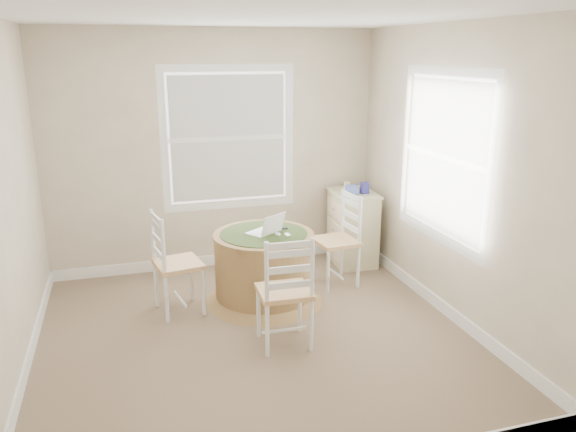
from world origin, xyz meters
name	(u,v)px	position (x,y,z in m)	size (l,w,h in m)	color
room	(268,184)	(0.17, 0.16, 1.30)	(3.64, 3.64, 2.64)	#77664B
round_table	(264,264)	(0.26, 0.70, 0.38)	(1.15, 1.15, 0.69)	#8D613F
chair_left	(178,263)	(-0.56, 0.70, 0.47)	(0.42, 0.40, 0.95)	white
chair_near	(284,291)	(0.21, -0.18, 0.47)	(0.42, 0.40, 0.95)	white
chair_right	(336,241)	(1.07, 0.89, 0.47)	(0.42, 0.40, 0.95)	white
laptop	(266,230)	(0.29, 0.71, 0.72)	(0.40, 0.39, 0.21)	white
mouse	(278,234)	(0.38, 0.63, 0.70)	(0.05, 0.09, 0.03)	white
phone	(288,235)	(0.47, 0.59, 0.69)	(0.04, 0.09, 0.02)	#B7BABF
keys	(284,229)	(0.49, 0.78, 0.69)	(0.06, 0.05, 0.03)	black
corner_chest	(352,228)	(1.49, 1.42, 0.42)	(0.52, 0.66, 0.84)	beige
tissue_box	(352,190)	(1.42, 1.32, 0.89)	(0.12, 0.12, 0.10)	#5061B8
box_yellow	(356,189)	(1.53, 1.44, 0.87)	(0.15, 0.10, 0.06)	#EDB053
box_blue	(366,188)	(1.59, 1.33, 0.90)	(0.08, 0.08, 0.12)	navy
cup_cream	(346,186)	(1.45, 1.55, 0.88)	(0.07, 0.07, 0.09)	beige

